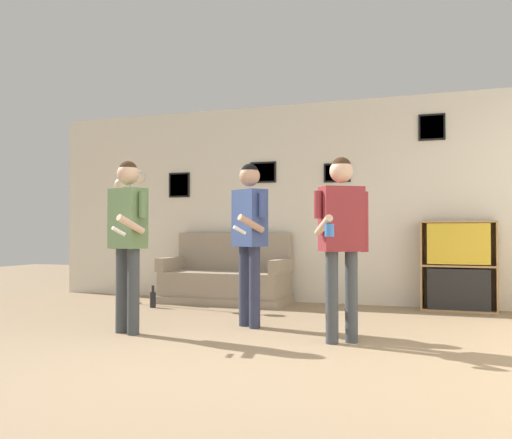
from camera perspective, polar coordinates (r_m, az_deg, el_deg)
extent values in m
plane|color=#937A5B|center=(4.02, -6.41, -15.03)|extent=(20.00, 20.00, 0.00)
cube|color=silver|center=(7.71, 6.87, 1.72)|extent=(8.21, 0.06, 2.70)
cube|color=black|center=(8.44, -7.68, 3.44)|extent=(0.33, 0.02, 0.36)
cube|color=gray|center=(8.43, -7.70, 3.44)|extent=(0.29, 0.01, 0.32)
cube|color=black|center=(7.94, 0.71, 4.74)|extent=(0.38, 0.02, 0.29)
cube|color=#B2B2BC|center=(7.93, 0.69, 4.74)|extent=(0.33, 0.01, 0.25)
cube|color=black|center=(7.66, 8.12, 4.65)|extent=(0.36, 0.02, 0.25)
cube|color=gray|center=(7.66, 8.11, 4.66)|extent=(0.31, 0.01, 0.21)
cube|color=black|center=(7.59, 17.18, 8.82)|extent=(0.33, 0.02, 0.33)
cube|color=gray|center=(7.58, 17.17, 8.83)|extent=(0.28, 0.01, 0.29)
cube|color=gray|center=(7.69, -3.16, -7.98)|extent=(1.70, 0.80, 0.10)
cube|color=gray|center=(7.67, -3.16, -6.42)|extent=(1.64, 0.74, 0.32)
cube|color=gray|center=(7.95, -2.23, -3.20)|extent=(1.64, 0.14, 0.52)
cube|color=gray|center=(7.99, -8.41, -4.40)|extent=(0.12, 0.74, 0.18)
cube|color=gray|center=(7.38, 2.53, -4.68)|extent=(0.12, 0.74, 0.18)
cube|color=#A87F51|center=(7.31, 16.24, -4.41)|extent=(0.02, 0.30, 1.09)
cube|color=#A87F51|center=(7.31, 22.95, -4.36)|extent=(0.02, 0.30, 1.09)
cube|color=#A87F51|center=(7.44, 19.60, -4.33)|extent=(0.88, 0.01, 1.09)
cube|color=#A87F51|center=(7.35, 19.62, -8.53)|extent=(0.83, 0.30, 0.02)
cube|color=#A87F51|center=(7.29, 19.56, -0.22)|extent=(0.83, 0.30, 0.02)
cube|color=#A87F51|center=(7.30, 19.59, -4.39)|extent=(0.83, 0.30, 0.02)
cube|color=black|center=(7.31, 19.61, -6.55)|extent=(0.71, 0.26, 0.49)
cube|color=gold|center=(7.28, 19.58, -2.29)|extent=(0.71, 0.26, 0.49)
cylinder|color=#ADA89E|center=(7.86, -12.54, -8.07)|extent=(0.28, 0.28, 0.03)
cylinder|color=#ADA89E|center=(7.80, -12.51, -1.69)|extent=(0.03, 0.03, 1.72)
cylinder|color=#ADA89E|center=(7.80, -12.05, 4.41)|extent=(0.02, 0.16, 0.02)
sphere|color=beige|center=(7.76, -11.61, 4.21)|extent=(0.18, 0.18, 0.18)
cylinder|color=#ADA89E|center=(7.86, -12.92, 3.63)|extent=(0.02, 0.16, 0.02)
sphere|color=beige|center=(7.90, -13.35, 3.39)|extent=(0.18, 0.18, 0.18)
cylinder|color=#3D4247|center=(5.60, -13.30, -6.91)|extent=(0.11, 0.11, 0.80)
cylinder|color=#3D4247|center=(5.46, -12.15, -7.06)|extent=(0.11, 0.11, 0.80)
cube|color=#5B7A4C|center=(5.50, -12.70, 0.11)|extent=(0.41, 0.31, 0.57)
sphere|color=#D1A889|center=(5.52, -12.68, 4.46)|extent=(0.21, 0.21, 0.21)
sphere|color=#382314|center=(5.53, -12.68, 4.84)|extent=(0.18, 0.18, 0.18)
cylinder|color=#5B7A4C|center=(5.33, -11.28, 1.46)|extent=(0.07, 0.07, 0.24)
cylinder|color=#D1A889|center=(5.25, -12.41, -0.47)|extent=(0.16, 0.30, 0.18)
cylinder|color=white|center=(5.17, -13.58, -1.14)|extent=(0.08, 0.14, 0.09)
cylinder|color=#5B7A4C|center=(5.67, -14.03, -0.16)|extent=(0.07, 0.07, 0.53)
cylinder|color=#2D334C|center=(5.83, -1.17, -6.67)|extent=(0.11, 0.11, 0.81)
cylinder|color=#2D334C|center=(5.68, -0.12, -6.81)|extent=(0.11, 0.11, 0.81)
cube|color=#384C84|center=(5.73, -0.65, 0.14)|extent=(0.41, 0.37, 0.57)
sphere|color=tan|center=(5.76, -0.65, 4.36)|extent=(0.21, 0.21, 0.21)
sphere|color=black|center=(5.76, -0.65, 4.72)|extent=(0.18, 0.18, 0.18)
cylinder|color=#384C84|center=(5.56, 0.63, 1.47)|extent=(0.07, 0.07, 0.24)
cylinder|color=tan|center=(5.48, -0.49, -0.41)|extent=(0.22, 0.28, 0.18)
cylinder|color=white|center=(5.40, -1.65, -1.07)|extent=(0.11, 0.14, 0.09)
cylinder|color=#384C84|center=(5.91, -1.86, -0.12)|extent=(0.07, 0.07, 0.54)
cylinder|color=#3D4247|center=(4.96, 7.60, -7.73)|extent=(0.11, 0.11, 0.79)
cylinder|color=#3D4247|center=(5.03, 9.52, -7.64)|extent=(0.11, 0.11, 0.79)
cube|color=maroon|center=(4.97, 8.54, 0.05)|extent=(0.41, 0.37, 0.56)
sphere|color=#D1A889|center=(4.99, 8.53, 4.81)|extent=(0.20, 0.20, 0.20)
sphere|color=#382314|center=(5.00, 8.53, 5.21)|extent=(0.17, 0.17, 0.17)
cylinder|color=maroon|center=(5.05, 10.79, -0.23)|extent=(0.07, 0.07, 0.53)
cylinder|color=maroon|center=(4.89, 6.22, 1.48)|extent=(0.07, 0.07, 0.24)
cylinder|color=#D1A889|center=(4.76, 6.77, -0.60)|extent=(0.21, 0.27, 0.18)
cylinder|color=blue|center=(4.64, 7.35, -1.09)|extent=(0.08, 0.08, 0.10)
cylinder|color=black|center=(7.35, -10.28, -7.91)|extent=(0.07, 0.07, 0.19)
cylinder|color=black|center=(7.34, -10.27, -6.83)|extent=(0.03, 0.03, 0.08)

